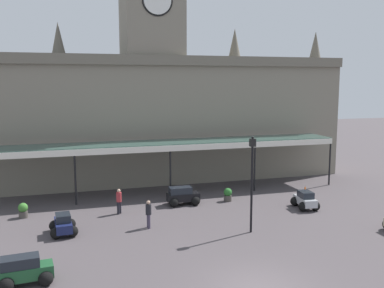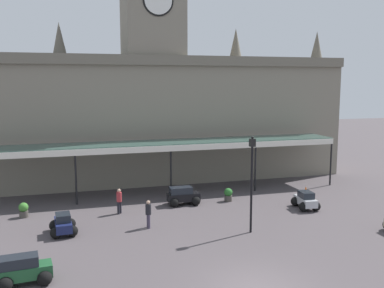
{
  "view_description": "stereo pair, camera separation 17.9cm",
  "coord_description": "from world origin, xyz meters",
  "px_view_note": "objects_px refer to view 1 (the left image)",
  "views": [
    {
      "loc": [
        -7.66,
        -15.78,
        8.63
      ],
      "look_at": [
        0.0,
        9.55,
        4.81
      ],
      "focal_mm": 40.87,
      "sensor_mm": 36.0,
      "label": 1
    },
    {
      "loc": [
        -7.49,
        -15.83,
        8.63
      ],
      "look_at": [
        0.0,
        9.55,
        4.81
      ],
      "focal_mm": 40.87,
      "sensor_mm": 36.0,
      "label": 2
    }
  ],
  "objects_px": {
    "car_green_estate": "(25,272)",
    "planter_by_canopy": "(228,194)",
    "victorian_lamppost": "(252,174)",
    "traffic_cone": "(305,190)",
    "pedestrian_crossing_forecourt": "(119,200)",
    "car_black_estate": "(183,197)",
    "car_silver_sedan": "(305,201)",
    "car_navy_sedan": "(63,225)",
    "planter_forecourt_centre": "(23,210)",
    "pedestrian_beside_cars": "(149,213)"
  },
  "relations": [
    {
      "from": "victorian_lamppost",
      "to": "planter_forecourt_centre",
      "type": "height_order",
      "value": "victorian_lamppost"
    },
    {
      "from": "pedestrian_beside_cars",
      "to": "car_green_estate",
      "type": "bearing_deg",
      "value": -138.99
    },
    {
      "from": "car_green_estate",
      "to": "pedestrian_beside_cars",
      "type": "distance_m",
      "value": 8.59
    },
    {
      "from": "pedestrian_beside_cars",
      "to": "traffic_cone",
      "type": "distance_m",
      "value": 13.51
    },
    {
      "from": "traffic_cone",
      "to": "planter_forecourt_centre",
      "type": "distance_m",
      "value": 20.17
    },
    {
      "from": "pedestrian_beside_cars",
      "to": "planter_forecourt_centre",
      "type": "height_order",
      "value": "pedestrian_beside_cars"
    },
    {
      "from": "car_silver_sedan",
      "to": "car_navy_sedan",
      "type": "bearing_deg",
      "value": -178.13
    },
    {
      "from": "car_black_estate",
      "to": "car_navy_sedan",
      "type": "distance_m",
      "value": 8.95
    },
    {
      "from": "traffic_cone",
      "to": "planter_forecourt_centre",
      "type": "relative_size",
      "value": 0.75
    },
    {
      "from": "pedestrian_crossing_forecourt",
      "to": "victorian_lamppost",
      "type": "relative_size",
      "value": 0.3
    },
    {
      "from": "car_black_estate",
      "to": "traffic_cone",
      "type": "relative_size",
      "value": 3.12
    },
    {
      "from": "car_silver_sedan",
      "to": "car_navy_sedan",
      "type": "distance_m",
      "value": 15.9
    },
    {
      "from": "car_silver_sedan",
      "to": "traffic_cone",
      "type": "height_order",
      "value": "car_silver_sedan"
    },
    {
      "from": "victorian_lamppost",
      "to": "car_green_estate",
      "type": "bearing_deg",
      "value": -164.95
    },
    {
      "from": "car_navy_sedan",
      "to": "traffic_cone",
      "type": "xyz_separation_m",
      "value": [
        17.75,
        3.59,
        -0.14
      ]
    },
    {
      "from": "pedestrian_crossing_forecourt",
      "to": "planter_by_canopy",
      "type": "distance_m",
      "value": 8.0
    },
    {
      "from": "car_green_estate",
      "to": "victorian_lamppost",
      "type": "distance_m",
      "value": 12.73
    },
    {
      "from": "pedestrian_beside_cars",
      "to": "victorian_lamppost",
      "type": "distance_m",
      "value": 6.51
    },
    {
      "from": "traffic_cone",
      "to": "planter_by_canopy",
      "type": "distance_m",
      "value": 6.27
    },
    {
      "from": "planter_by_canopy",
      "to": "car_navy_sedan",
      "type": "bearing_deg",
      "value": -162.04
    },
    {
      "from": "car_green_estate",
      "to": "planter_by_canopy",
      "type": "bearing_deg",
      "value": 36.61
    },
    {
      "from": "traffic_cone",
      "to": "planter_by_canopy",
      "type": "bearing_deg",
      "value": 178.77
    },
    {
      "from": "victorian_lamppost",
      "to": "car_black_estate",
      "type": "bearing_deg",
      "value": 108.79
    },
    {
      "from": "car_silver_sedan",
      "to": "planter_forecourt_centre",
      "type": "relative_size",
      "value": 2.23
    },
    {
      "from": "car_black_estate",
      "to": "car_silver_sedan",
      "type": "bearing_deg",
      "value": -22.78
    },
    {
      "from": "car_silver_sedan",
      "to": "victorian_lamppost",
      "type": "relative_size",
      "value": 0.38
    },
    {
      "from": "car_green_estate",
      "to": "traffic_cone",
      "type": "relative_size",
      "value": 3.21
    },
    {
      "from": "car_green_estate",
      "to": "traffic_cone",
      "type": "distance_m",
      "value": 21.64
    },
    {
      "from": "pedestrian_beside_cars",
      "to": "traffic_cone",
      "type": "xyz_separation_m",
      "value": [
        12.9,
        3.98,
        -0.55
      ]
    },
    {
      "from": "car_silver_sedan",
      "to": "planter_by_canopy",
      "type": "bearing_deg",
      "value": 143.95
    },
    {
      "from": "pedestrian_crossing_forecourt",
      "to": "pedestrian_beside_cars",
      "type": "xyz_separation_m",
      "value": [
        1.3,
        -3.31,
        0.0
      ]
    },
    {
      "from": "car_green_estate",
      "to": "victorian_lamppost",
      "type": "bearing_deg",
      "value": 15.05
    },
    {
      "from": "car_silver_sedan",
      "to": "planter_by_canopy",
      "type": "distance_m",
      "value": 5.44
    },
    {
      "from": "pedestrian_crossing_forecourt",
      "to": "planter_forecourt_centre",
      "type": "bearing_deg",
      "value": 170.96
    },
    {
      "from": "pedestrian_crossing_forecourt",
      "to": "traffic_cone",
      "type": "relative_size",
      "value": 2.3
    },
    {
      "from": "car_black_estate",
      "to": "pedestrian_crossing_forecourt",
      "type": "distance_m",
      "value": 4.66
    },
    {
      "from": "car_black_estate",
      "to": "traffic_cone",
      "type": "height_order",
      "value": "car_black_estate"
    },
    {
      "from": "car_green_estate",
      "to": "pedestrian_beside_cars",
      "type": "xyz_separation_m",
      "value": [
        6.48,
        5.64,
        0.34
      ]
    },
    {
      "from": "pedestrian_crossing_forecourt",
      "to": "pedestrian_beside_cars",
      "type": "relative_size",
      "value": 1.0
    },
    {
      "from": "victorian_lamppost",
      "to": "traffic_cone",
      "type": "height_order",
      "value": "victorian_lamppost"
    },
    {
      "from": "car_silver_sedan",
      "to": "car_navy_sedan",
      "type": "xyz_separation_m",
      "value": [
        -15.89,
        -0.52,
        0.0
      ]
    },
    {
      "from": "traffic_cone",
      "to": "planter_forecourt_centre",
      "type": "height_order",
      "value": "planter_forecourt_centre"
    },
    {
      "from": "pedestrian_beside_cars",
      "to": "planter_forecourt_centre",
      "type": "distance_m",
      "value": 8.43
    },
    {
      "from": "car_silver_sedan",
      "to": "pedestrian_beside_cars",
      "type": "relative_size",
      "value": 1.28
    },
    {
      "from": "car_green_estate",
      "to": "pedestrian_beside_cars",
      "type": "relative_size",
      "value": 1.39
    },
    {
      "from": "car_black_estate",
      "to": "planter_forecourt_centre",
      "type": "bearing_deg",
      "value": 179.58
    },
    {
      "from": "car_green_estate",
      "to": "planter_forecourt_centre",
      "type": "bearing_deg",
      "value": 94.53
    },
    {
      "from": "planter_by_canopy",
      "to": "car_black_estate",
      "type": "bearing_deg",
      "value": 178.89
    },
    {
      "from": "car_silver_sedan",
      "to": "car_green_estate",
      "type": "height_order",
      "value": "car_green_estate"
    },
    {
      "from": "car_black_estate",
      "to": "pedestrian_crossing_forecourt",
      "type": "bearing_deg",
      "value": -169.2
    }
  ]
}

